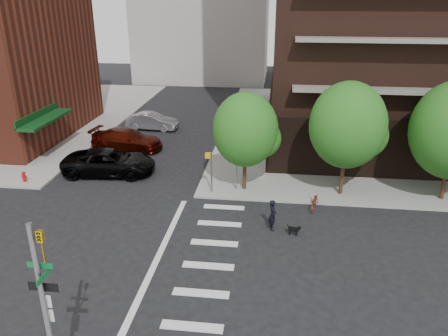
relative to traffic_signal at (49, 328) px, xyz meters
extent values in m
plane|color=black|center=(0.47, 7.49, -2.70)|extent=(120.00, 120.00, 0.00)
cube|color=gray|center=(20.97, 30.99, -2.62)|extent=(39.00, 33.00, 0.15)
cube|color=silver|center=(3.47, 3.49, -2.69)|extent=(2.40, 0.50, 0.01)
cube|color=silver|center=(3.47, 5.49, -2.69)|extent=(2.40, 0.50, 0.01)
cube|color=silver|center=(3.47, 7.49, -2.69)|extent=(2.40, 0.50, 0.01)
cube|color=silver|center=(3.47, 9.49, -2.69)|extent=(2.40, 0.50, 0.01)
cube|color=silver|center=(3.47, 11.49, -2.69)|extent=(2.40, 0.50, 0.01)
cube|color=silver|center=(3.47, 13.49, -2.69)|extent=(2.40, 0.50, 0.01)
cube|color=silver|center=(0.97, 7.49, -2.69)|extent=(0.30, 13.00, 0.01)
cube|color=black|center=(18.47, 31.49, -0.55)|extent=(25.50, 25.50, 4.00)
cube|color=#0C3814|center=(-10.83, 20.49, 0.25)|extent=(1.40, 6.00, 0.20)
cylinder|color=#301E11|center=(4.47, 15.99, -1.40)|extent=(0.24, 0.24, 2.30)
sphere|color=#235B19|center=(4.47, 15.99, 1.35)|extent=(4.00, 4.00, 4.00)
cylinder|color=#301E11|center=(10.47, 15.99, -1.25)|extent=(0.24, 0.24, 2.60)
sphere|color=#235B19|center=(10.47, 15.99, 1.85)|extent=(4.50, 4.50, 4.50)
cylinder|color=#301E11|center=(16.47, 15.99, -1.40)|extent=(0.24, 0.24, 2.30)
cylinder|color=slate|center=(-0.03, -0.01, 0.45)|extent=(0.16, 0.16, 6.00)
imported|color=gold|center=(0.22, -0.01, 2.75)|extent=(0.16, 0.20, 1.00)
cube|color=#0A5926|center=(-0.03, 0.14, 2.05)|extent=(0.75, 0.02, 0.18)
cube|color=#0A5926|center=(0.12, -0.01, 1.80)|extent=(0.02, 0.75, 0.18)
cube|color=black|center=(-0.03, 0.11, 1.35)|extent=(0.90, 0.02, 0.28)
cube|color=silver|center=(-0.03, 0.11, 0.85)|extent=(0.32, 0.02, 0.42)
cube|color=silver|center=(-0.03, 0.11, 0.35)|extent=(0.32, 0.02, 0.42)
cylinder|color=slate|center=(2.47, 15.29, -1.25)|extent=(0.10, 0.10, 2.60)
cube|color=gold|center=(2.27, 15.29, -0.15)|extent=(0.32, 0.25, 0.32)
cylinder|color=slate|center=(3.97, 15.79, -1.45)|extent=(0.08, 0.08, 2.20)
cube|color=gold|center=(3.97, 15.64, -0.55)|extent=(0.64, 0.02, 0.64)
cylinder|color=#A50C0C|center=(-10.03, 15.29, -2.25)|extent=(0.22, 0.22, 0.60)
sphere|color=#A50C0C|center=(-10.03, 15.29, -1.94)|extent=(0.24, 0.24, 0.24)
imported|color=black|center=(-5.03, 17.61, -1.83)|extent=(3.40, 6.50, 1.75)
imported|color=#3B0B04|center=(-5.52, 22.77, -1.87)|extent=(2.92, 5.96, 1.67)
imported|color=#9E9FA5|center=(-5.03, 28.40, -1.92)|extent=(1.97, 4.81, 1.55)
imported|color=maroon|center=(8.74, 13.99, -2.25)|extent=(1.00, 1.80, 0.90)
imported|color=black|center=(6.33, 11.26, -1.84)|extent=(0.68, 0.50, 1.71)
cube|color=black|center=(7.44, 10.79, -2.36)|extent=(0.55, 0.29, 0.21)
cube|color=black|center=(7.72, 10.73, -2.24)|extent=(0.18, 0.16, 0.15)
cylinder|color=black|center=(7.59, 10.84, -2.58)|extent=(0.05, 0.05, 0.23)
cylinder|color=black|center=(7.28, 10.74, -2.58)|extent=(0.05, 0.05, 0.23)
camera|label=1|loc=(6.26, -9.34, 9.05)|focal=35.00mm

